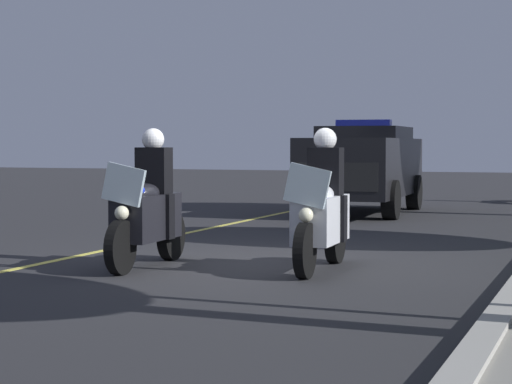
% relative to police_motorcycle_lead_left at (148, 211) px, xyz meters
% --- Properties ---
extents(ground_plane, '(80.00, 80.00, 0.00)m').
position_rel_police_motorcycle_lead_left_xyz_m(ground_plane, '(-0.96, 1.05, -0.70)').
color(ground_plane, '#28282B').
extents(lane_stripe_center, '(48.00, 0.12, 0.01)m').
position_rel_police_motorcycle_lead_left_xyz_m(lane_stripe_center, '(-0.96, -1.41, -0.70)').
color(lane_stripe_center, '#E0D14C').
rests_on(lane_stripe_center, ground).
extents(police_motorcycle_lead_left, '(2.14, 0.59, 1.72)m').
position_rel_police_motorcycle_lead_left_xyz_m(police_motorcycle_lead_left, '(0.00, 0.00, 0.00)').
color(police_motorcycle_lead_left, black).
rests_on(police_motorcycle_lead_left, ground).
extents(police_motorcycle_lead_right, '(2.14, 0.59, 1.72)m').
position_rel_police_motorcycle_lead_left_xyz_m(police_motorcycle_lead_right, '(-0.45, 2.11, 0.00)').
color(police_motorcycle_lead_right, black).
rests_on(police_motorcycle_lead_right, ground).
extents(police_suv, '(4.99, 2.26, 2.05)m').
position_rel_police_motorcycle_lead_left_xyz_m(police_suv, '(-9.79, 0.25, 0.37)').
color(police_suv, black).
rests_on(police_suv, ground).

